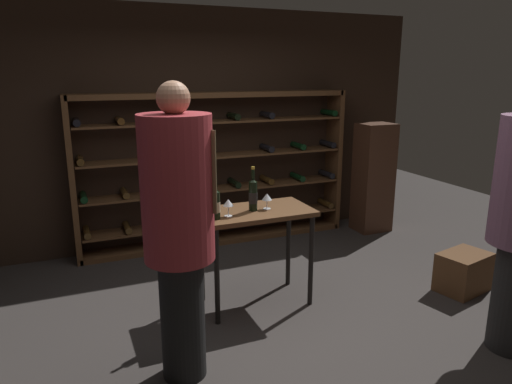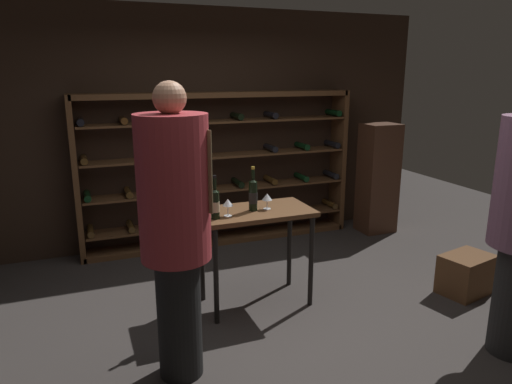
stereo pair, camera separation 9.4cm
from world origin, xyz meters
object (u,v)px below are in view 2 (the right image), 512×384
at_px(display_cabinet, 378,178).
at_px(wine_bottle_black_capsule, 215,203).
at_px(wine_crate, 466,274).
at_px(wine_glass_stemmed_center, 267,198).
at_px(person_guest_khaki, 175,223).
at_px(wine_bottle_gold_foil, 253,195).
at_px(wine_rack, 220,170).
at_px(tasting_table, 256,223).
at_px(wine_glass_stemmed_right, 228,203).

bearing_deg(display_cabinet, wine_bottle_black_capsule, -151.66).
bearing_deg(wine_crate, wine_glass_stemmed_center, 163.81).
bearing_deg(display_cabinet, person_guest_khaki, -146.01).
xyz_separation_m(person_guest_khaki, wine_bottle_gold_foil, (0.83, 0.76, -0.08)).
distance_m(wine_rack, tasting_table, 1.65).
height_order(wine_rack, wine_glass_stemmed_right, wine_rack).
xyz_separation_m(wine_rack, tasting_table, (-0.18, -1.64, -0.14)).
distance_m(wine_rack, wine_bottle_gold_foil, 1.66).
bearing_deg(wine_bottle_gold_foil, wine_glass_stemmed_center, -1.88).
bearing_deg(tasting_table, wine_glass_stemmed_right, -163.15).
distance_m(display_cabinet, wine_bottle_gold_foil, 2.59).
relative_size(person_guest_khaki, wine_glass_stemmed_center, 14.31).
xyz_separation_m(wine_rack, person_guest_khaki, (-1.04, -2.41, 0.20)).
bearing_deg(person_guest_khaki, wine_rack, 123.77).
height_order(wine_rack, wine_bottle_gold_foil, wine_rack).
height_order(person_guest_khaki, wine_bottle_black_capsule, person_guest_khaki).
height_order(tasting_table, person_guest_khaki, person_guest_khaki).
xyz_separation_m(tasting_table, person_guest_khaki, (-0.86, -0.77, 0.35)).
bearing_deg(wine_bottle_gold_foil, wine_rack, 82.79).
bearing_deg(wine_bottle_gold_foil, wine_crate, -15.29).
xyz_separation_m(wine_crate, wine_bottle_gold_foil, (-1.95, 0.53, 0.83)).
distance_m(wine_crate, wine_bottle_gold_foil, 2.19).
height_order(person_guest_khaki, wine_bottle_gold_foil, person_guest_khaki).
bearing_deg(tasting_table, wine_rack, 83.76).
distance_m(wine_bottle_gold_foil, wine_glass_stemmed_right, 0.27).
xyz_separation_m(wine_rack, wine_glass_stemmed_center, (-0.08, -1.65, 0.08)).
xyz_separation_m(person_guest_khaki, wine_glass_stemmed_right, (0.58, 0.69, -0.11)).
height_order(tasting_table, wine_glass_stemmed_right, wine_glass_stemmed_right).
distance_m(person_guest_khaki, wine_bottle_gold_foil, 1.13).
distance_m(tasting_table, display_cabinet, 2.54).
bearing_deg(wine_bottle_gold_foil, display_cabinet, 30.21).
distance_m(wine_crate, wine_bottle_black_capsule, 2.50).
xyz_separation_m(wine_crate, wine_glass_stemmed_center, (-1.82, 0.53, 0.79)).
bearing_deg(wine_bottle_black_capsule, wine_glass_stemmed_center, 11.27).
bearing_deg(wine_glass_stemmed_center, tasting_table, 172.40).
height_order(tasting_table, wine_glass_stemmed_center, wine_glass_stemmed_center).
xyz_separation_m(display_cabinet, wine_bottle_black_capsule, (-2.59, -1.40, 0.30)).
distance_m(wine_bottle_black_capsule, wine_glass_stemmed_right, 0.12).
xyz_separation_m(wine_crate, wine_bottle_black_capsule, (-2.32, 0.43, 0.82)).
bearing_deg(person_guest_khaki, wine_crate, 61.76).
bearing_deg(wine_glass_stemmed_center, person_guest_khaki, -141.59).
bearing_deg(wine_crate, display_cabinet, 81.48).
distance_m(wine_bottle_gold_foil, wine_glass_stemmed_center, 0.13).
relative_size(wine_rack, wine_bottle_gold_foil, 8.55).
bearing_deg(wine_bottle_gold_foil, wine_bottle_black_capsule, -164.33).
xyz_separation_m(wine_bottle_gold_foil, wine_glass_stemmed_right, (-0.25, -0.08, -0.03)).
bearing_deg(display_cabinet, wine_bottle_gold_foil, -149.79).
distance_m(tasting_table, wine_glass_stemmed_right, 0.38).
bearing_deg(wine_bottle_black_capsule, display_cabinet, 28.34).
relative_size(wine_bottle_gold_foil, wine_glass_stemmed_right, 2.63).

